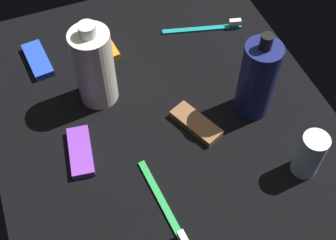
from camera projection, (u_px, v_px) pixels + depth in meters
ground_plane at (168, 131)px, 86.00cm from camera, size 84.00×64.00×1.20cm
lotion_bottle at (257, 79)px, 81.77cm from camera, size 6.78×6.78×19.24cm
bodywash_bottle at (94, 67)px, 83.47cm from camera, size 7.48×7.48×18.74cm
deodorant_stick at (310, 155)px, 76.60cm from camera, size 4.59×4.59×9.59cm
toothbrush_teal at (207, 27)px, 101.11cm from camera, size 5.70×17.72×2.10cm
toothbrush_green at (166, 208)px, 75.39cm from camera, size 18.04×2.77×2.10cm
snack_bar_purple at (81, 152)px, 81.68cm from camera, size 10.87×5.46×1.50cm
snack_bar_blue at (38, 60)px, 95.03cm from camera, size 10.76×5.05×1.50cm
snack_bar_orange at (103, 44)px, 97.80cm from camera, size 10.76×5.06×1.50cm
snack_bar_brown at (196, 124)px, 85.36cm from camera, size 11.13×7.85×1.50cm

